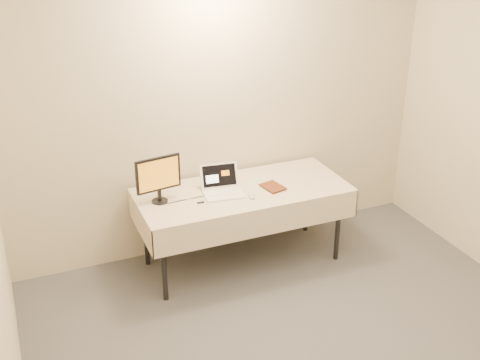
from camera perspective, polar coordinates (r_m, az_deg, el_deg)
name	(u,v)px	position (r m, az deg, el deg)	size (l,w,h in m)	color
back_wall	(223,108)	(5.43, -1.63, 6.87)	(4.00, 0.10, 2.70)	beige
table	(243,196)	(5.29, 0.24, -1.50)	(1.86, 0.81, 0.74)	black
laptop	(222,186)	(5.20, -1.74, -0.61)	(0.37, 0.36, 0.22)	white
monitor	(158,176)	(4.99, -7.75, 0.36)	(0.39, 0.16, 0.40)	black
book	(266,179)	(5.21, 2.45, 0.07)	(0.16, 0.02, 0.21)	#923D1A
alarm_clock	(221,179)	(5.41, -1.81, 0.09)	(0.12, 0.08, 0.04)	black
clicker	(252,196)	(5.11, 1.11, -1.56)	(0.05, 0.10, 0.03)	#B4B4B6
paper_form	(261,185)	(5.35, 1.96, -0.47)	(0.10, 0.26, 0.00)	#C1E4B5
usb_dongle	(201,203)	(5.04, -3.75, -2.15)	(0.06, 0.02, 0.01)	black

